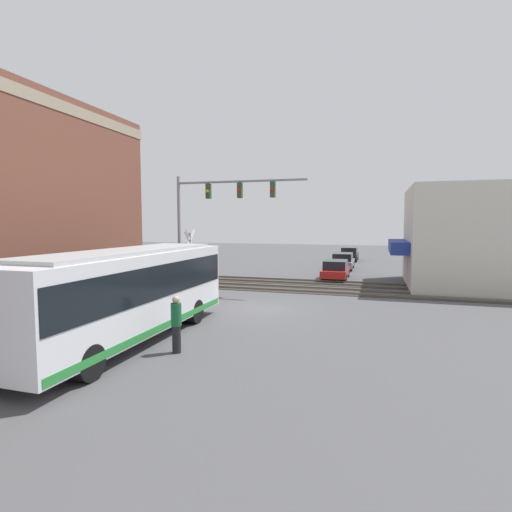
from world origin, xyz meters
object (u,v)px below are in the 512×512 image
object	(u,v)px
crossing_signal	(190,254)
pedestrian_at_crossing	(198,276)
city_bus	(128,291)
pedestrian_near_bus	(176,323)
parked_car_grey	(343,262)
parked_car_red	(336,270)
parked_car_black	(349,254)

from	to	relation	value
crossing_signal	pedestrian_at_crossing	xyz separation A→B (m)	(0.21, -0.43, -1.39)
city_bus	pedestrian_near_bus	world-z (taller)	city_bus
crossing_signal	parked_car_grey	size ratio (longest dim) A/B	0.80
crossing_signal	parked_car_red	bearing A→B (deg)	-45.02
parked_car_red	pedestrian_at_crossing	size ratio (longest dim) A/B	2.54
city_bus	pedestrian_at_crossing	world-z (taller)	city_bus
city_bus	parked_car_grey	bearing A→B (deg)	-12.25
pedestrian_near_bus	city_bus	bearing A→B (deg)	74.21
crossing_signal	parked_car_grey	xyz separation A→B (m)	(14.65, -8.06, -1.60)
parked_car_grey	pedestrian_at_crossing	distance (m)	16.33
city_bus	parked_car_red	distance (m)	19.10
parked_car_grey	pedestrian_at_crossing	world-z (taller)	pedestrian_at_crossing
parked_car_grey	parked_car_black	xyz separation A→B (m)	(8.71, 0.00, 0.01)
parked_car_grey	parked_car_red	bearing A→B (deg)	180.00
city_bus	parked_car_red	size ratio (longest dim) A/B	2.32
pedestrian_at_crossing	city_bus	bearing A→B (deg)	-167.92
city_bus	parked_car_grey	xyz separation A→B (m)	(24.88, -5.40, -1.10)
parked_car_red	crossing_signal	bearing A→B (deg)	134.98
parked_car_red	pedestrian_at_crossing	bearing A→B (deg)	135.78
parked_car_black	pedestrian_at_crossing	world-z (taller)	pedestrian_at_crossing
pedestrian_at_crossing	pedestrian_near_bus	distance (m)	11.93
pedestrian_near_bus	crossing_signal	bearing A→B (deg)	24.18
city_bus	parked_car_red	bearing A→B (deg)	-16.45
city_bus	parked_car_grey	world-z (taller)	city_bus
crossing_signal	pedestrian_near_bus	bearing A→B (deg)	-155.82
city_bus	parked_car_black	distance (m)	34.03
parked_car_red	pedestrian_near_bus	distance (m)	19.18
crossing_signal	city_bus	bearing A→B (deg)	-165.40
city_bus	parked_car_black	bearing A→B (deg)	-9.13
parked_car_black	parked_car_grey	bearing A→B (deg)	180.00
pedestrian_at_crossing	pedestrian_near_bus	bearing A→B (deg)	-158.11
parked_car_red	pedestrian_near_bus	bearing A→B (deg)	170.43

